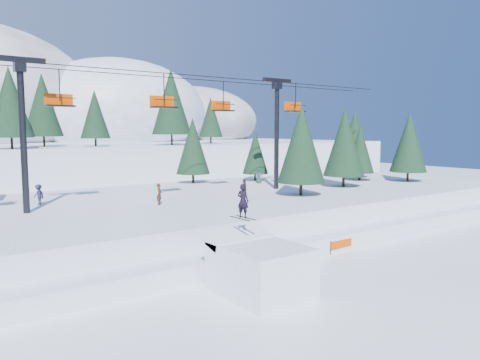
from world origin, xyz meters
TOP-DOWN VIEW (x-y plane):
  - ground at (0.00, 0.00)m, footprint 160.00×160.00m
  - mid_shelf at (0.00, 18.00)m, footprint 70.00×22.00m
  - berm at (0.00, 8.00)m, footprint 70.00×6.00m
  - jump_kicker at (-1.75, 2.08)m, footprint 3.63×4.95m
  - chairlift at (0.62, 18.05)m, footprint 46.34×3.21m
  - conifer_stand at (-0.78, 18.03)m, footprint 62.18×17.42m
  - distant_skiers at (-1.85, 17.89)m, footprint 33.30×10.29m
  - banner_near at (7.88, 5.00)m, footprint 2.86×0.14m
  - banner_far at (8.34, 6.88)m, footprint 2.83×0.47m

SIDE VIEW (x-z plane):
  - ground at x=0.00m, z-range 0.00..0.00m
  - banner_near at x=7.88m, z-range 0.09..0.99m
  - banner_far at x=8.34m, z-range 0.09..0.99m
  - berm at x=0.00m, z-range 0.00..1.10m
  - mid_shelf at x=0.00m, z-range 0.00..2.50m
  - jump_kicker at x=-1.75m, z-range -1.32..4.00m
  - distant_skiers at x=-1.85m, z-range 2.48..4.08m
  - conifer_stand at x=-0.78m, z-range 2.00..11.86m
  - chairlift at x=0.62m, z-range 4.18..14.46m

